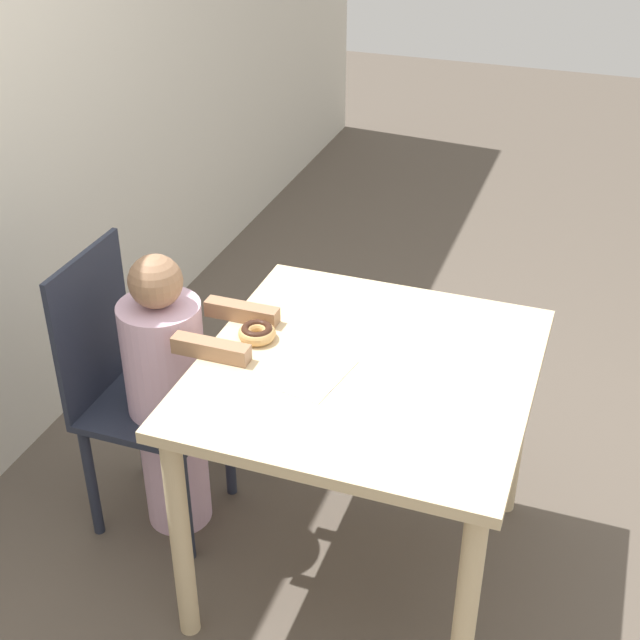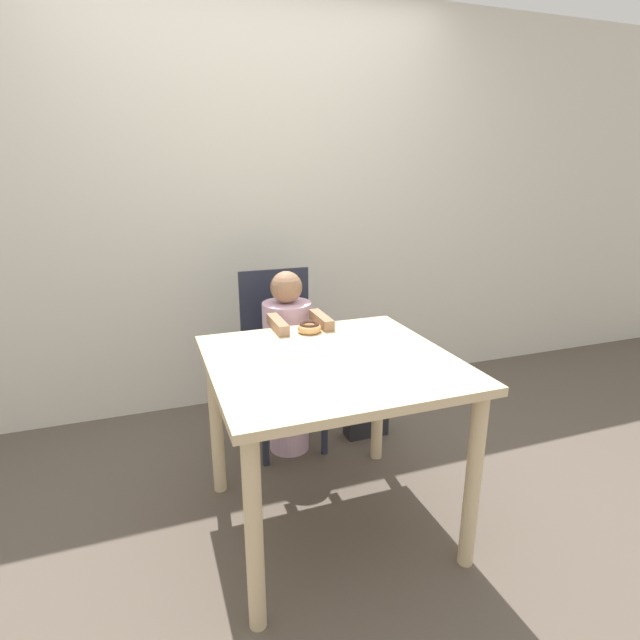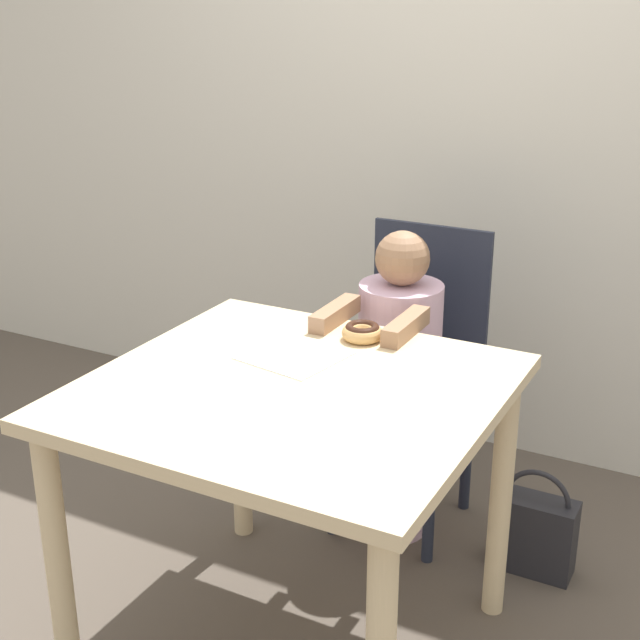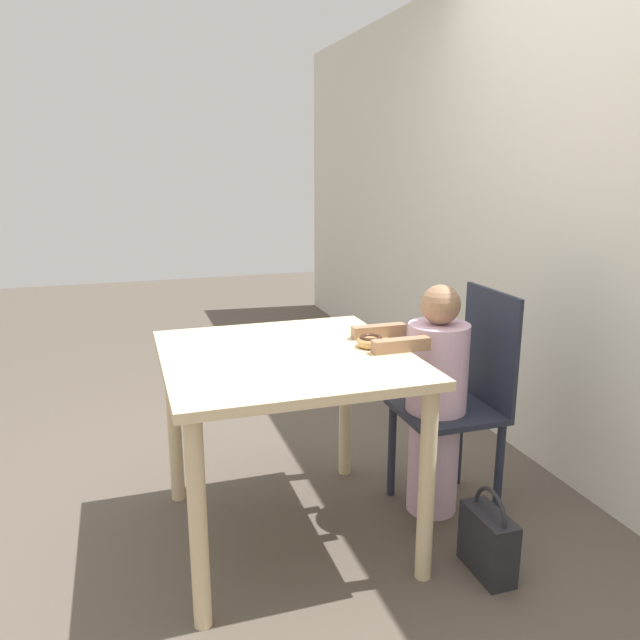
{
  "view_description": "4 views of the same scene",
  "coord_description": "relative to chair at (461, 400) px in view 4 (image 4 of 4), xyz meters",
  "views": [
    {
      "loc": [
        -1.98,
        -0.57,
        2.18
      ],
      "look_at": [
        0.0,
        0.14,
        0.9
      ],
      "focal_mm": 50.0,
      "sensor_mm": 36.0,
      "label": 1
    },
    {
      "loc": [
        -0.67,
        -1.72,
        1.5
      ],
      "look_at": [
        0.0,
        0.14,
        0.9
      ],
      "focal_mm": 28.0,
      "sensor_mm": 36.0,
      "label": 2
    },
    {
      "loc": [
        0.96,
        -1.68,
        1.66
      ],
      "look_at": [
        0.0,
        0.14,
        0.9
      ],
      "focal_mm": 50.0,
      "sensor_mm": 36.0,
      "label": 3
    },
    {
      "loc": [
        2.2,
        -0.57,
        1.48
      ],
      "look_at": [
        0.0,
        0.14,
        0.9
      ],
      "focal_mm": 35.0,
      "sensor_mm": 36.0,
      "label": 4
    }
  ],
  "objects": [
    {
      "name": "handbag",
      "position": [
        0.46,
        -0.13,
        -0.36
      ],
      "size": [
        0.24,
        0.11,
        0.34
      ],
      "color": "#232328",
      "rests_on": "ground_plane"
    },
    {
      "name": "wall_back",
      "position": [
        -0.01,
        0.62,
        0.76
      ],
      "size": [
        8.0,
        0.05,
        2.5
      ],
      "color": "silver",
      "rests_on": "ground_plane"
    },
    {
      "name": "donut",
      "position": [
        0.02,
        -0.43,
        0.31
      ],
      "size": [
        0.11,
        0.11,
        0.05
      ],
      "color": "tan",
      "rests_on": "dining_table"
    },
    {
      "name": "chair",
      "position": [
        0.0,
        0.0,
        0.0
      ],
      "size": [
        0.39,
        0.41,
        0.97
      ],
      "color": "#232838",
      "rests_on": "ground_plane"
    },
    {
      "name": "child_figure",
      "position": [
        0.0,
        -0.13,
        0.01
      ],
      "size": [
        0.27,
        0.47,
        1.0
      ],
      "color": "silver",
      "rests_on": "ground_plane"
    },
    {
      "name": "ground_plane",
      "position": [
        -0.01,
        -0.77,
        -0.49
      ],
      "size": [
        12.0,
        12.0,
        0.0
      ],
      "primitive_type": "plane",
      "color": "brown"
    },
    {
      "name": "napkin",
      "position": [
        -0.09,
        -0.61,
        0.28
      ],
      "size": [
        0.27,
        0.27,
        0.0
      ],
      "color": "white",
      "rests_on": "dining_table"
    },
    {
      "name": "dining_table",
      "position": [
        -0.01,
        -0.77,
        0.16
      ],
      "size": [
        0.96,
        0.92,
        0.78
      ],
      "color": "beige",
      "rests_on": "ground_plane"
    }
  ]
}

